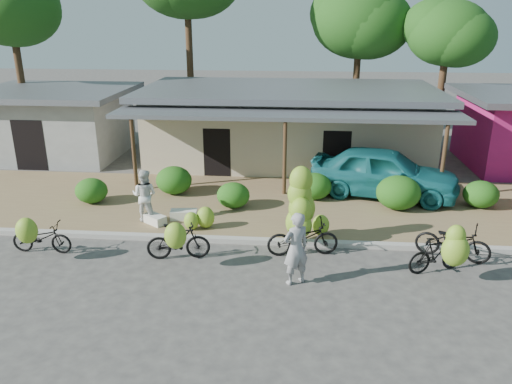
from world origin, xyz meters
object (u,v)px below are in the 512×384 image
bike_left (178,240)px  bike_right (443,252)px  tree_center_right (356,18)px  tree_near_right (444,31)px  sack_far (155,219)px  bystander (145,195)px  teal_van (384,172)px  vendor (296,249)px  tree_back_left (7,4)px  sack_near (184,215)px  bike_center (301,220)px  bike_far_right (453,241)px  bike_far_left (39,236)px

bike_left → bike_right: bearing=-100.9°
tree_center_right → tree_near_right: (4.00, -2.00, -0.59)m
bike_right → sack_far: bearing=51.7°
bike_left → bystander: bearing=24.6°
teal_van → bike_left: bearing=145.4°
bike_left → vendor: 3.35m
tree_back_left → teal_van: bearing=-21.8°
tree_near_right → teal_van: bearing=-113.9°
tree_near_right → sack_near: 16.27m
tree_near_right → bike_right: tree_near_right is taller
bike_right → bystander: bearing=50.9°
sack_far → bike_right: bearing=-16.5°
bike_left → teal_van: teal_van is taller
tree_center_right → bike_center: (-2.69, -14.98, -5.29)m
tree_near_right → sack_far: bearing=-134.1°
vendor → teal_van: size_ratio=0.36×
bike_left → bystander: (-1.64, 2.46, 0.36)m
bike_center → bike_left: bearing=95.8°
sack_near → sack_far: size_ratio=1.13×
tree_near_right → vendor: bearing=-114.7°
sack_far → bystander: 0.82m
bike_right → vendor: (-3.76, -0.71, 0.27)m
bike_far_right → teal_van: (-1.20, 4.70, 0.49)m
tree_back_left → bike_far_right: bearing=-32.2°
tree_back_left → tree_center_right: bearing=11.6°
tree_center_right → tree_near_right: bearing=-26.6°
bike_center → vendor: size_ratio=1.28×
bike_far_left → sack_far: 3.45m
bike_center → sack_far: size_ratio=3.26×
teal_van → tree_center_right: bearing=15.8°
bike_left → bike_center: (3.33, 0.92, 0.34)m
bike_far_right → vendor: bearing=133.1°
sack_far → vendor: 5.53m
bike_far_right → vendor: vendor is taller
sack_far → bike_left: bearing=-59.9°
vendor → sack_near: bearing=-76.1°
bike_right → sack_far: 8.61m
sack_near → sack_far: (-0.84, -0.44, -0.01)m
tree_center_right → bike_right: 17.08m
tree_center_right → vendor: 17.86m
tree_back_left → bike_right: bearing=-35.1°
teal_van → tree_back_left: bearing=82.5°
bike_left → sack_near: bearing=0.6°
bike_right → sack_near: bearing=47.0°
bike_far_left → bike_right: size_ratio=1.01×
vendor → bike_left: bearing=-47.7°
bike_right → bystander: (-8.59, 2.68, 0.29)m
sack_far → vendor: size_ratio=0.39×
bike_left → tree_center_right: bearing=-29.8°
bike_far_left → teal_van: teal_van is taller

